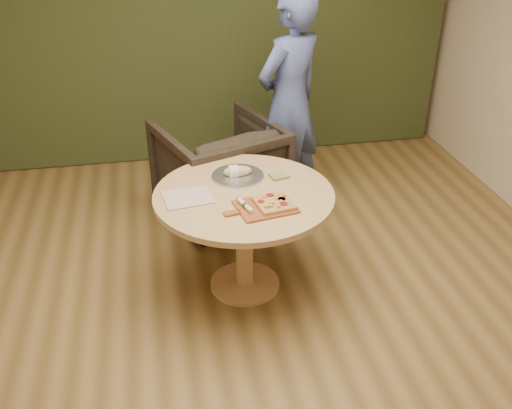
{
  "coord_description": "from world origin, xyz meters",
  "views": [
    {
      "loc": [
        -0.53,
        -2.58,
        2.52
      ],
      "look_at": [
        0.01,
        0.25,
        0.86
      ],
      "focal_mm": 40.0,
      "sensor_mm": 36.0,
      "label": 1
    }
  ],
  "objects_px": {
    "armchair": "(219,165)",
    "person_standing": "(289,103)",
    "pizza_paddle": "(264,207)",
    "pedestal_table": "(244,211)",
    "cutlery_roll": "(245,205)",
    "flatbread_pizza": "(274,203)",
    "bread_roll": "(236,171)",
    "serving_tray": "(238,176)"
  },
  "relations": [
    {
      "from": "pizza_paddle",
      "to": "bread_roll",
      "type": "height_order",
      "value": "bread_roll"
    },
    {
      "from": "pizza_paddle",
      "to": "flatbread_pizza",
      "type": "xyz_separation_m",
      "value": [
        0.07,
        0.0,
        0.02
      ]
    },
    {
      "from": "bread_roll",
      "to": "person_standing",
      "type": "relative_size",
      "value": 0.11
    },
    {
      "from": "pizza_paddle",
      "to": "serving_tray",
      "type": "xyz_separation_m",
      "value": [
        -0.09,
        0.45,
        -0.0
      ]
    },
    {
      "from": "pedestal_table",
      "to": "cutlery_roll",
      "type": "bearing_deg",
      "value": -97.08
    },
    {
      "from": "cutlery_roll",
      "to": "person_standing",
      "type": "xyz_separation_m",
      "value": [
        0.61,
        1.36,
        0.14
      ]
    },
    {
      "from": "pedestal_table",
      "to": "armchair",
      "type": "distance_m",
      "value": 1.04
    },
    {
      "from": "pedestal_table",
      "to": "cutlery_roll",
      "type": "relative_size",
      "value": 6.04
    },
    {
      "from": "pizza_paddle",
      "to": "pedestal_table",
      "type": "bearing_deg",
      "value": 101.68
    },
    {
      "from": "pizza_paddle",
      "to": "bread_roll",
      "type": "distance_m",
      "value": 0.46
    },
    {
      "from": "person_standing",
      "to": "cutlery_roll",
      "type": "bearing_deg",
      "value": 32.63
    },
    {
      "from": "cutlery_roll",
      "to": "pedestal_table",
      "type": "bearing_deg",
      "value": 64.05
    },
    {
      "from": "cutlery_roll",
      "to": "pizza_paddle",
      "type": "bearing_deg",
      "value": -20.44
    },
    {
      "from": "person_standing",
      "to": "pizza_paddle",
      "type": "bearing_deg",
      "value": 36.82
    },
    {
      "from": "armchair",
      "to": "person_standing",
      "type": "bearing_deg",
      "value": 171.35
    },
    {
      "from": "pizza_paddle",
      "to": "cutlery_roll",
      "type": "xyz_separation_m",
      "value": [
        -0.11,
        0.0,
        0.02
      ]
    },
    {
      "from": "pedestal_table",
      "to": "armchair",
      "type": "bearing_deg",
      "value": 91.85
    },
    {
      "from": "serving_tray",
      "to": "armchair",
      "type": "xyz_separation_m",
      "value": [
        -0.03,
        0.79,
        -0.3
      ]
    },
    {
      "from": "flatbread_pizza",
      "to": "armchair",
      "type": "distance_m",
      "value": 1.29
    },
    {
      "from": "bread_roll",
      "to": "person_standing",
      "type": "height_order",
      "value": "person_standing"
    },
    {
      "from": "pizza_paddle",
      "to": "flatbread_pizza",
      "type": "height_order",
      "value": "flatbread_pizza"
    },
    {
      "from": "person_standing",
      "to": "bread_roll",
      "type": "bearing_deg",
      "value": 23.85
    },
    {
      "from": "pizza_paddle",
      "to": "cutlery_roll",
      "type": "distance_m",
      "value": 0.12
    },
    {
      "from": "pedestal_table",
      "to": "person_standing",
      "type": "distance_m",
      "value": 1.32
    },
    {
      "from": "cutlery_roll",
      "to": "bread_roll",
      "type": "distance_m",
      "value": 0.44
    },
    {
      "from": "bread_roll",
      "to": "flatbread_pizza",
      "type": "bearing_deg",
      "value": -69.6
    },
    {
      "from": "serving_tray",
      "to": "cutlery_roll",
      "type": "bearing_deg",
      "value": -93.09
    },
    {
      "from": "flatbread_pizza",
      "to": "person_standing",
      "type": "xyz_separation_m",
      "value": [
        0.42,
        1.36,
        0.14
      ]
    },
    {
      "from": "pedestal_table",
      "to": "cutlery_roll",
      "type": "xyz_separation_m",
      "value": [
        -0.03,
        -0.22,
        0.17
      ]
    },
    {
      "from": "flatbread_pizza",
      "to": "bread_roll",
      "type": "height_order",
      "value": "bread_roll"
    },
    {
      "from": "flatbread_pizza",
      "to": "armchair",
      "type": "xyz_separation_m",
      "value": [
        -0.19,
        1.24,
        -0.32
      ]
    },
    {
      "from": "pedestal_table",
      "to": "bread_roll",
      "type": "relative_size",
      "value": 6.09
    },
    {
      "from": "cutlery_roll",
      "to": "bread_roll",
      "type": "xyz_separation_m",
      "value": [
        0.02,
        0.44,
        0.01
      ]
    },
    {
      "from": "pedestal_table",
      "to": "serving_tray",
      "type": "relative_size",
      "value": 3.3
    },
    {
      "from": "person_standing",
      "to": "pedestal_table",
      "type": "bearing_deg",
      "value": 29.82
    },
    {
      "from": "cutlery_roll",
      "to": "serving_tray",
      "type": "height_order",
      "value": "cutlery_roll"
    },
    {
      "from": "serving_tray",
      "to": "person_standing",
      "type": "xyz_separation_m",
      "value": [
        0.58,
        0.92,
        0.16
      ]
    },
    {
      "from": "pedestal_table",
      "to": "armchair",
      "type": "xyz_separation_m",
      "value": [
        -0.03,
        1.02,
        -0.15
      ]
    },
    {
      "from": "pedestal_table",
      "to": "flatbread_pizza",
      "type": "bearing_deg",
      "value": -54.55
    },
    {
      "from": "flatbread_pizza",
      "to": "cutlery_roll",
      "type": "relative_size",
      "value": 1.31
    },
    {
      "from": "cutlery_roll",
      "to": "person_standing",
      "type": "distance_m",
      "value": 1.5
    },
    {
      "from": "pizza_paddle",
      "to": "person_standing",
      "type": "height_order",
      "value": "person_standing"
    }
  ]
}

